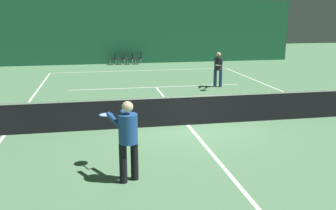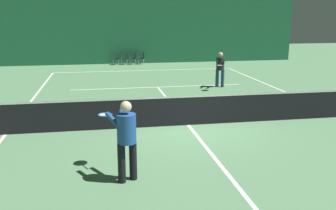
{
  "view_description": "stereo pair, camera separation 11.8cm",
  "coord_description": "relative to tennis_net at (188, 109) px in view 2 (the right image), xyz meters",
  "views": [
    {
      "loc": [
        -2.77,
        -11.09,
        3.45
      ],
      "look_at": [
        -0.88,
        -1.24,
        0.99
      ],
      "focal_mm": 40.0,
      "sensor_mm": 36.0,
      "label": 1
    },
    {
      "loc": [
        -2.66,
        -11.11,
        3.45
      ],
      "look_at": [
        -0.88,
        -1.24,
        0.99
      ],
      "focal_mm": 40.0,
      "sensor_mm": 36.0,
      "label": 2
    }
  ],
  "objects": [
    {
      "name": "court_line_centre",
      "position": [
        0.0,
        0.0,
        -0.51
      ],
      "size": [
        0.1,
        12.8,
        0.0
      ],
      "color": "white",
      "rests_on": "ground"
    },
    {
      "name": "court_line_baseline_far",
      "position": [
        0.0,
        11.9,
        -0.51
      ],
      "size": [
        11.0,
        0.1,
        0.0
      ],
      "color": "white",
      "rests_on": "ground"
    },
    {
      "name": "player_near",
      "position": [
        -2.21,
        -3.7,
        0.5
      ],
      "size": [
        0.9,
        1.41,
        1.73
      ],
      "rotation": [
        0.0,
        0.0,
        1.99
      ],
      "color": "black",
      "rests_on": "ground"
    },
    {
      "name": "court_line_sideline_left",
      "position": [
        -5.5,
        0.0,
        -0.51
      ],
      "size": [
        0.1,
        23.8,
        0.0
      ],
      "color": "white",
      "rests_on": "ground"
    },
    {
      "name": "courtside_chair_3",
      "position": [
        0.19,
        14.95,
        -0.03
      ],
      "size": [
        0.44,
        0.44,
        0.84
      ],
      "rotation": [
        0.0,
        0.0,
        -1.57
      ],
      "color": "#99999E",
      "rests_on": "ground"
    },
    {
      "name": "court_line_service_far",
      "position": [
        0.0,
        6.4,
        -0.51
      ],
      "size": [
        8.25,
        0.1,
        0.0
      ],
      "color": "white",
      "rests_on": "ground"
    },
    {
      "name": "backdrop_curtain",
      "position": [
        0.0,
        15.5,
        1.69
      ],
      "size": [
        23.0,
        0.12,
        4.4
      ],
      "color": "#1E5B3D",
      "rests_on": "ground"
    },
    {
      "name": "courtside_chair_1",
      "position": [
        -0.97,
        14.95,
        -0.03
      ],
      "size": [
        0.44,
        0.44,
        0.84
      ],
      "rotation": [
        0.0,
        0.0,
        -1.57
      ],
      "color": "#99999E",
      "rests_on": "ground"
    },
    {
      "name": "tennis_net",
      "position": [
        0.0,
        0.0,
        0.0
      ],
      "size": [
        12.0,
        0.1,
        1.07
      ],
      "color": "black",
      "rests_on": "ground"
    },
    {
      "name": "courtside_chair_2",
      "position": [
        -0.39,
        14.95,
        -0.03
      ],
      "size": [
        0.44,
        0.44,
        0.84
      ],
      "rotation": [
        0.0,
        0.0,
        -1.57
      ],
      "color": "#99999E",
      "rests_on": "ground"
    },
    {
      "name": "ground_plane",
      "position": [
        0.0,
        0.0,
        -0.51
      ],
      "size": [
        60.0,
        60.0,
        0.0
      ],
      "primitive_type": "plane",
      "color": "#56845B"
    },
    {
      "name": "courtside_chair_0",
      "position": [
        -1.55,
        14.95,
        -0.03
      ],
      "size": [
        0.44,
        0.44,
        0.84
      ],
      "rotation": [
        0.0,
        0.0,
        -1.57
      ],
      "color": "#99999E",
      "rests_on": "ground"
    },
    {
      "name": "player_far",
      "position": [
        2.94,
        5.89,
        0.46
      ],
      "size": [
        0.78,
        1.39,
        1.67
      ],
      "rotation": [
        0.0,
        0.0,
        -1.91
      ],
      "color": "navy",
      "rests_on": "ground"
    }
  ]
}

